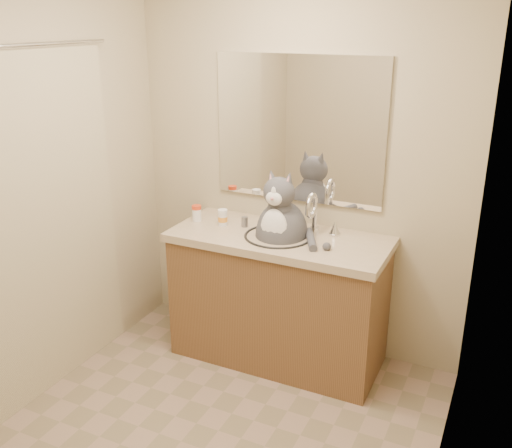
{
  "coord_description": "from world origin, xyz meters",
  "views": [
    {
      "loc": [
        1.26,
        -2.02,
        2.1
      ],
      "look_at": [
        -0.01,
        0.65,
        1.03
      ],
      "focal_mm": 40.0,
      "sensor_mm": 36.0,
      "label": 1
    }
  ],
  "objects_px": {
    "pill_bottle_orange": "(223,218)",
    "grey_canister": "(245,222)",
    "pill_bottle_redcap": "(197,213)",
    "cat": "(281,229)"
  },
  "relations": [
    {
      "from": "pill_bottle_orange",
      "to": "grey_canister",
      "type": "height_order",
      "value": "pill_bottle_orange"
    },
    {
      "from": "pill_bottle_redcap",
      "to": "pill_bottle_orange",
      "type": "xyz_separation_m",
      "value": [
        0.19,
        0.0,
        -0.0
      ]
    },
    {
      "from": "pill_bottle_orange",
      "to": "grey_canister",
      "type": "distance_m",
      "value": 0.14
    },
    {
      "from": "pill_bottle_redcap",
      "to": "grey_canister",
      "type": "xyz_separation_m",
      "value": [
        0.33,
        0.04,
        -0.02
      ]
    },
    {
      "from": "cat",
      "to": "pill_bottle_redcap",
      "type": "distance_m",
      "value": 0.6
    },
    {
      "from": "cat",
      "to": "grey_canister",
      "type": "xyz_separation_m",
      "value": [
        -0.27,
        0.05,
        -0.01
      ]
    },
    {
      "from": "pill_bottle_redcap",
      "to": "grey_canister",
      "type": "height_order",
      "value": "pill_bottle_redcap"
    },
    {
      "from": "cat",
      "to": "pill_bottle_redcap",
      "type": "relative_size",
      "value": 5.96
    },
    {
      "from": "cat",
      "to": "pill_bottle_redcap",
      "type": "bearing_deg",
      "value": 178.72
    },
    {
      "from": "pill_bottle_redcap",
      "to": "pill_bottle_orange",
      "type": "relative_size",
      "value": 1.01
    }
  ]
}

